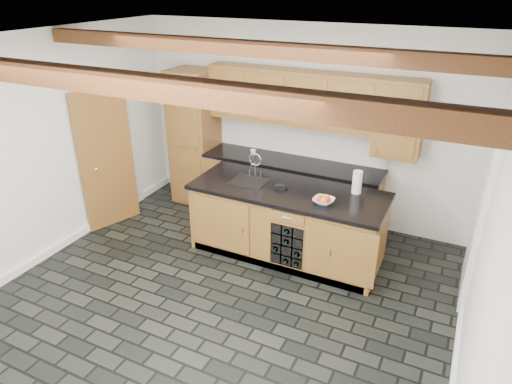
# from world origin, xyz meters

# --- Properties ---
(ground) EXTENTS (5.00, 5.00, 0.00)m
(ground) POSITION_xyz_m (0.00, 0.00, 0.00)
(ground) COLOR black
(ground) RESTS_ON ground
(room_shell) EXTENTS (5.01, 5.00, 5.00)m
(room_shell) POSITION_xyz_m (-0.09, 0.53, 1.53)
(room_shell) COLOR white
(room_shell) RESTS_ON ground
(back_cabinetry) EXTENTS (3.65, 0.62, 2.20)m
(back_cabinetry) POSITION_xyz_m (-0.38, 2.24, 0.98)
(back_cabinetry) COLOR olive
(back_cabinetry) RESTS_ON ground
(island) EXTENTS (2.48, 0.96, 0.93)m
(island) POSITION_xyz_m (0.31, 1.28, 0.46)
(island) COLOR olive
(island) RESTS_ON ground
(faucet) EXTENTS (0.45, 0.40, 0.34)m
(faucet) POSITION_xyz_m (-0.25, 1.33, 0.96)
(faucet) COLOR black
(faucet) RESTS_ON island
(kitchen_scale) EXTENTS (0.16, 0.11, 0.05)m
(kitchen_scale) POSITION_xyz_m (0.21, 1.27, 0.95)
(kitchen_scale) COLOR black
(kitchen_scale) RESTS_ON island
(fruit_bowl) EXTENTS (0.26, 0.26, 0.06)m
(fruit_bowl) POSITION_xyz_m (0.82, 1.12, 0.96)
(fruit_bowl) COLOR white
(fruit_bowl) RESTS_ON island
(fruit_cluster) EXTENTS (0.16, 0.17, 0.07)m
(fruit_cluster) POSITION_xyz_m (0.82, 1.12, 0.99)
(fruit_cluster) COLOR #B11720
(fruit_cluster) RESTS_ON fruit_bowl
(paper_towel) EXTENTS (0.12, 0.12, 0.29)m
(paper_towel) POSITION_xyz_m (1.09, 1.57, 1.07)
(paper_towel) COLOR white
(paper_towel) RESTS_ON island
(mug) EXTENTS (0.09, 0.09, 0.08)m
(mug) POSITION_xyz_m (-0.63, 2.19, 0.97)
(mug) COLOR white
(mug) RESTS_ON back_cabinetry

